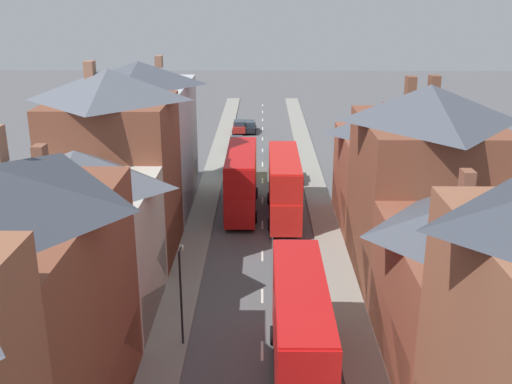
% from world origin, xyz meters
% --- Properties ---
extents(pavement_left, '(2.20, 104.00, 0.14)m').
position_xyz_m(pavement_left, '(-5.10, 38.00, 0.07)').
color(pavement_left, gray).
rests_on(pavement_left, ground).
extents(pavement_right, '(2.20, 104.00, 0.14)m').
position_xyz_m(pavement_right, '(5.10, 38.00, 0.07)').
color(pavement_right, gray).
rests_on(pavement_right, ground).
extents(centre_line_dashes, '(0.14, 97.80, 0.01)m').
position_xyz_m(centre_line_dashes, '(0.00, 36.00, 0.01)').
color(centre_line_dashes, silver).
rests_on(centre_line_dashes, ground).
extents(terrace_row_left, '(8.00, 52.25, 14.14)m').
position_xyz_m(terrace_row_left, '(-10.19, 13.69, 6.24)').
color(terrace_row_left, brown).
rests_on(terrace_row_left, ground).
extents(terrace_row_right, '(8.00, 47.30, 13.22)m').
position_xyz_m(terrace_row_right, '(10.18, 10.64, 5.82)').
color(terrace_row_right, '#A36042').
rests_on(terrace_row_right, ground).
extents(double_decker_bus_lead, '(2.74, 10.80, 5.30)m').
position_xyz_m(double_decker_bus_lead, '(1.79, 31.90, 2.82)').
color(double_decker_bus_lead, red).
rests_on(double_decker_bus_lead, ground).
extents(double_decker_bus_mid_street, '(2.74, 10.80, 5.30)m').
position_xyz_m(double_decker_bus_mid_street, '(-1.81, 33.39, 2.82)').
color(double_decker_bus_mid_street, red).
rests_on(double_decker_bus_mid_street, ground).
extents(double_decker_bus_far_approaching, '(2.74, 10.80, 5.30)m').
position_xyz_m(double_decker_bus_far_approaching, '(1.79, 9.39, 2.82)').
color(double_decker_bus_far_approaching, red).
rests_on(double_decker_bus_far_approaching, ground).
extents(car_near_blue, '(1.90, 4.56, 1.66)m').
position_xyz_m(car_near_blue, '(-3.10, 45.70, 0.83)').
color(car_near_blue, '#B7BABF').
rests_on(car_near_blue, ground).
extents(car_parked_left_a, '(1.90, 4.23, 1.68)m').
position_xyz_m(car_parked_left_a, '(1.80, 22.17, 0.84)').
color(car_parked_left_a, '#4C515B').
rests_on(car_parked_left_a, ground).
extents(car_parked_right_a, '(1.90, 3.98, 1.70)m').
position_xyz_m(car_parked_right_a, '(1.80, 51.11, 0.85)').
color(car_parked_right_a, '#144728').
rests_on(car_parked_right_a, ground).
extents(car_mid_black, '(1.90, 3.97, 1.68)m').
position_xyz_m(car_mid_black, '(-3.10, 63.40, 0.84)').
color(car_mid_black, maroon).
rests_on(car_mid_black, ground).
extents(car_parked_left_b, '(1.90, 4.29, 1.71)m').
position_xyz_m(car_parked_left_b, '(3.10, 41.75, 0.86)').
color(car_parked_left_b, maroon).
rests_on(car_parked_left_b, ground).
extents(car_mid_white, '(1.90, 3.90, 1.69)m').
position_xyz_m(car_mid_white, '(-3.10, 53.94, 0.85)').
color(car_mid_white, '#4C515B').
rests_on(car_mid_white, ground).
extents(car_far_grey, '(1.90, 4.31, 1.57)m').
position_xyz_m(car_far_grey, '(-1.80, 63.71, 0.80)').
color(car_far_grey, black).
rests_on(car_far_grey, ground).
extents(delivery_van, '(2.20, 5.20, 2.41)m').
position_xyz_m(delivery_van, '(1.80, 43.80, 1.34)').
color(delivery_van, yellow).
rests_on(delivery_van, ground).
extents(street_lamp, '(0.20, 1.12, 5.50)m').
position_xyz_m(street_lamp, '(-4.25, 12.61, 3.24)').
color(street_lamp, black).
rests_on(street_lamp, ground).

